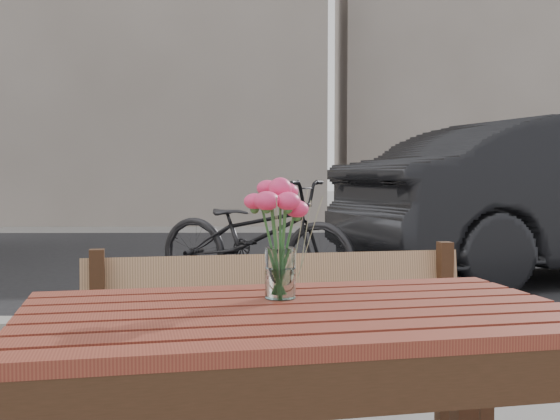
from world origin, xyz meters
name	(u,v)px	position (x,y,z in m)	size (l,w,h in m)	color
street	(286,283)	(0.00, 5.06, 0.03)	(30.00, 8.12, 0.12)	black
backdrop_buildings	(284,60)	(0.17, 14.40, 3.60)	(15.50, 4.00, 8.00)	gray
main_table	(299,363)	(-0.08, 0.06, 0.64)	(1.35, 0.95, 0.76)	maroon
main_bench	(284,339)	(-0.10, 0.84, 0.51)	(1.39, 0.64, 0.83)	#8D6749
main_vase	(280,224)	(-0.12, 0.18, 0.94)	(0.16, 0.16, 0.29)	white
bicycle	(255,236)	(-0.28, 4.78, 0.50)	(0.67, 1.92, 1.01)	black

